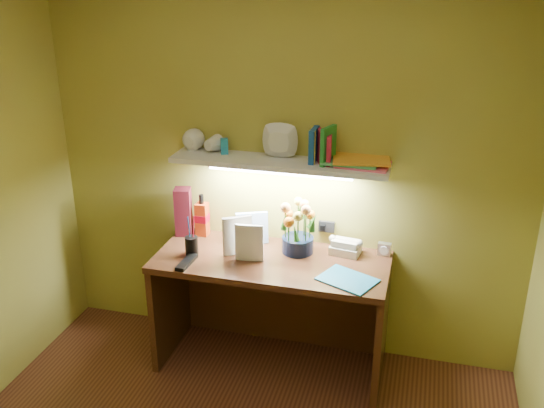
# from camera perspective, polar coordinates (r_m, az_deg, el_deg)

# --- Properties ---
(desk) EXTENTS (1.40, 0.60, 0.75)m
(desk) POSITION_cam_1_polar(r_m,az_deg,el_deg) (3.82, -0.07, -10.21)
(desk) COLOR #37230F
(desk) RESTS_ON ground
(flower_bouquet) EXTENTS (0.23, 0.23, 0.34)m
(flower_bouquet) POSITION_cam_1_polar(r_m,az_deg,el_deg) (3.66, 2.46, -2.11)
(flower_bouquet) COLOR #0B1734
(flower_bouquet) RESTS_ON desk
(telephone) EXTENTS (0.19, 0.16, 0.11)m
(telephone) POSITION_cam_1_polar(r_m,az_deg,el_deg) (3.71, 6.95, -3.90)
(telephone) COLOR #EAE6C8
(telephone) RESTS_ON desk
(desk_clock) EXTENTS (0.08, 0.05, 0.08)m
(desk_clock) POSITION_cam_1_polar(r_m,az_deg,el_deg) (3.73, 10.53, -4.20)
(desk_clock) COLOR #B1B3B6
(desk_clock) RESTS_ON desk
(whisky_bottle) EXTENTS (0.08, 0.08, 0.28)m
(whisky_bottle) POSITION_cam_1_polar(r_m,az_deg,el_deg) (3.92, -6.61, -1.03)
(whisky_bottle) COLOR #C33810
(whisky_bottle) RESTS_ON desk
(whisky_box) EXTENTS (0.12, 0.12, 0.32)m
(whisky_box) POSITION_cam_1_polar(r_m,az_deg,el_deg) (3.93, -8.35, -0.72)
(whisky_box) COLOR #51101B
(whisky_box) RESTS_ON desk
(pen_cup) EXTENTS (0.10, 0.10, 0.19)m
(pen_cup) POSITION_cam_1_polar(r_m,az_deg,el_deg) (3.69, -7.61, -3.35)
(pen_cup) COLOR black
(pen_cup) RESTS_ON desk
(art_card) EXTENTS (0.20, 0.12, 0.20)m
(art_card) POSITION_cam_1_polar(r_m,az_deg,el_deg) (3.80, -1.90, -2.28)
(art_card) COLOR white
(art_card) RESTS_ON desk
(tv_remote) EXTENTS (0.07, 0.20, 0.02)m
(tv_remote) POSITION_cam_1_polar(r_m,az_deg,el_deg) (3.61, -8.04, -5.45)
(tv_remote) COLOR black
(tv_remote) RESTS_ON desk
(blue_folder) EXTENTS (0.36, 0.32, 0.01)m
(blue_folder) POSITION_cam_1_polar(r_m,az_deg,el_deg) (3.43, 7.12, -7.08)
(blue_folder) COLOR #1E89C7
(blue_folder) RESTS_ON desk
(desk_book_a) EXTENTS (0.17, 0.11, 0.25)m
(desk_book_a) POSITION_cam_1_polar(r_m,az_deg,el_deg) (3.63, -4.67, -3.16)
(desk_book_a) COLOR silver
(desk_book_a) RESTS_ON desk
(desk_book_b) EXTENTS (0.17, 0.03, 0.23)m
(desk_book_b) POSITION_cam_1_polar(r_m,az_deg,el_deg) (3.59, -3.51, -3.58)
(desk_book_b) COLOR white
(desk_book_b) RESTS_ON desk
(wall_shelf) EXTENTS (1.31, 0.31, 0.25)m
(wall_shelf) POSITION_cam_1_polar(r_m,az_deg,el_deg) (3.58, 0.93, 4.51)
(wall_shelf) COLOR white
(wall_shelf) RESTS_ON ground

